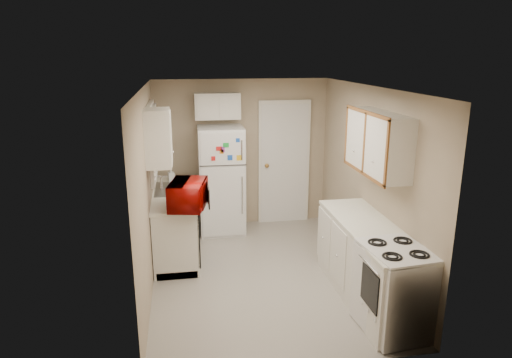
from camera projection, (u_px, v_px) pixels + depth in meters
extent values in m
plane|color=#B3ADA4|center=(262.00, 273.00, 5.98)|extent=(3.80, 3.80, 0.00)
plane|color=white|center=(263.00, 88.00, 5.34)|extent=(3.80, 3.80, 0.00)
plane|color=tan|center=(147.00, 191.00, 5.44)|extent=(3.80, 3.80, 0.00)
plane|color=tan|center=(369.00, 181.00, 5.88)|extent=(3.80, 3.80, 0.00)
plane|color=tan|center=(242.00, 153.00, 7.47)|extent=(2.80, 2.80, 0.00)
plane|color=tan|center=(303.00, 248.00, 3.86)|extent=(2.80, 2.80, 0.00)
cube|color=silver|center=(176.00, 222.00, 6.54)|extent=(0.60, 1.80, 0.90)
cube|color=black|center=(198.00, 234.00, 6.01)|extent=(0.03, 0.58, 0.72)
cube|color=gray|center=(175.00, 192.00, 6.58)|extent=(0.54, 0.74, 0.16)
imported|color=#960804|center=(188.00, 196.00, 5.74)|extent=(0.68, 0.46, 0.41)
imported|color=silver|center=(171.00, 174.00, 6.96)|extent=(0.11, 0.11, 0.20)
cube|color=silver|center=(153.00, 142.00, 6.34)|extent=(0.10, 0.98, 1.08)
cube|color=silver|center=(158.00, 138.00, 5.51)|extent=(0.30, 0.45, 0.70)
cube|color=silver|center=(221.00, 180.00, 7.21)|extent=(0.71, 0.69, 1.70)
cube|color=silver|center=(217.00, 106.00, 7.05)|extent=(0.70, 0.30, 0.40)
cube|color=silver|center=(284.00, 163.00, 7.59)|extent=(0.86, 0.06, 2.08)
cube|color=silver|center=(368.00, 263.00, 5.28)|extent=(0.60, 2.00, 0.90)
cube|color=silver|center=(394.00, 291.00, 4.66)|extent=(0.66, 0.78, 0.89)
cube|color=silver|center=(378.00, 143.00, 5.22)|extent=(0.30, 1.20, 0.70)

